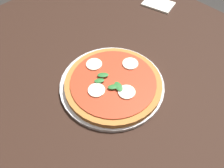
# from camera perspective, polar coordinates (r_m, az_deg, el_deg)

# --- Properties ---
(ground_plane) EXTENTS (6.00, 6.00, 0.00)m
(ground_plane) POSITION_cam_1_polar(r_m,az_deg,el_deg) (1.45, 3.93, -18.94)
(ground_plane) COLOR #2D2B28
(dining_table) EXTENTS (1.51, 1.14, 0.73)m
(dining_table) POSITION_cam_1_polar(r_m,az_deg,el_deg) (0.86, 6.26, -4.56)
(dining_table) COLOR black
(dining_table) RESTS_ON ground_plane
(serving_tray) EXTENTS (0.34, 0.34, 0.01)m
(serving_tray) POSITION_cam_1_polar(r_m,az_deg,el_deg) (0.80, -0.00, -0.18)
(serving_tray) COLOR silver
(serving_tray) RESTS_ON dining_table
(pizza) EXTENTS (0.31, 0.31, 0.03)m
(pizza) POSITION_cam_1_polar(r_m,az_deg,el_deg) (0.78, 0.29, 0.17)
(pizza) COLOR #B27033
(pizza) RESTS_ON serving_tray
(napkin) EXTENTS (0.15, 0.12, 0.01)m
(napkin) POSITION_cam_1_polar(r_m,az_deg,el_deg) (1.16, 10.82, 17.97)
(napkin) COLOR white
(napkin) RESTS_ON dining_table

